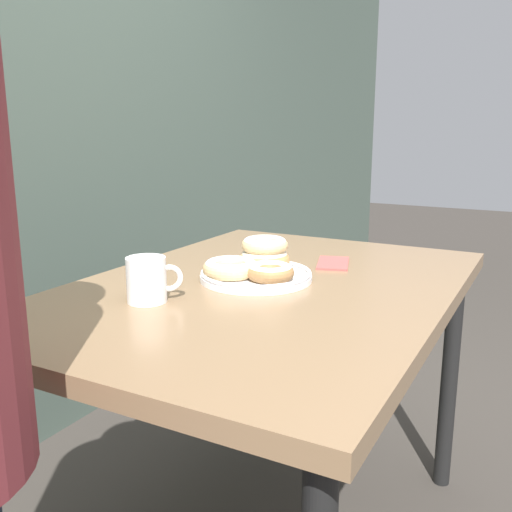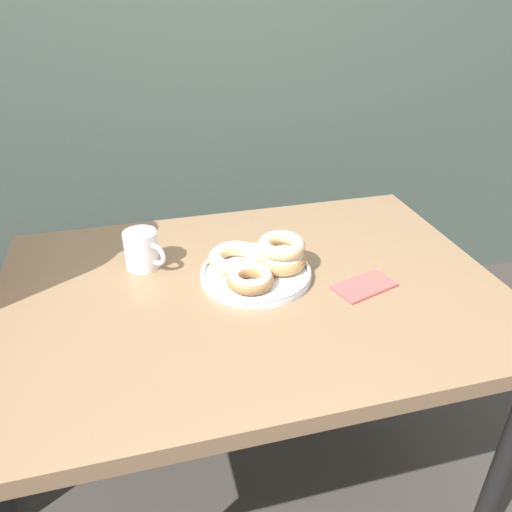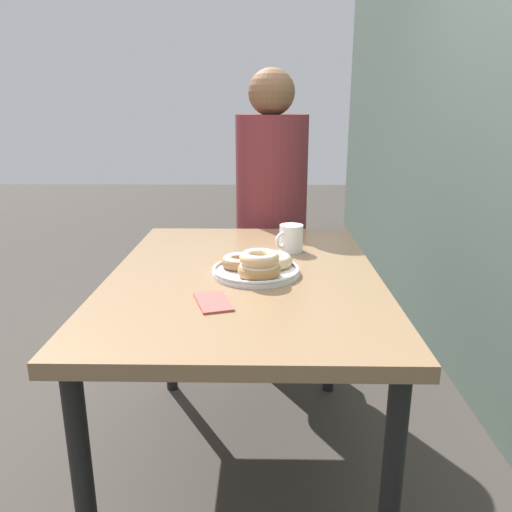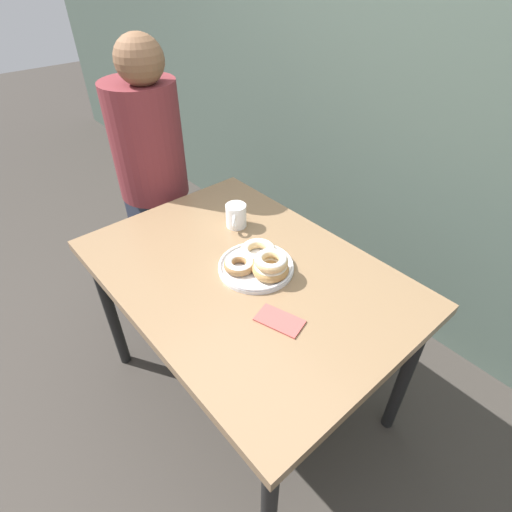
# 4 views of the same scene
# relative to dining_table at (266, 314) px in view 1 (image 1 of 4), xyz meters

# --- Properties ---
(dining_table) EXTENTS (1.20, 0.84, 0.75)m
(dining_table) POSITION_rel_dining_table_xyz_m (0.00, 0.00, 0.00)
(dining_table) COLOR #846647
(dining_table) RESTS_ON ground_plane
(donut_plate) EXTENTS (0.30, 0.28, 0.09)m
(donut_plate) POSITION_rel_dining_table_xyz_m (0.03, 0.04, 0.11)
(donut_plate) COLOR white
(donut_plate) RESTS_ON dining_table
(coffee_mug) EXTENTS (0.10, 0.10, 0.10)m
(coffee_mug) POSITION_rel_dining_table_xyz_m (-0.24, 0.16, 0.13)
(coffee_mug) COLOR white
(coffee_mug) RESTS_ON dining_table
(napkin) EXTENTS (0.17, 0.12, 0.01)m
(napkin) POSITION_rel_dining_table_xyz_m (0.26, -0.07, 0.08)
(napkin) COLOR #BC4C47
(napkin) RESTS_ON dining_table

